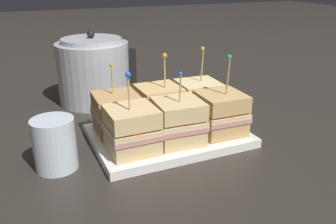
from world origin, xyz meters
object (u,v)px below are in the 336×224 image
object	(u,v)px
serving_platter	(168,135)
sandwich_front_center	(179,121)
sandwich_front_left	(132,130)
sandwich_front_right	(221,113)
kettle_steel	(94,71)
sandwich_back_center	(160,105)
drinking_glass	(55,144)
sandwich_back_left	(117,113)
sandwich_back_right	(198,100)

from	to	relation	value
serving_platter	sandwich_front_center	xyz separation A→B (m)	(0.00, -0.05, 0.05)
sandwich_front_left	serving_platter	bearing A→B (deg)	27.46
sandwich_front_right	kettle_steel	xyz separation A→B (m)	(-0.18, 0.35, 0.02)
serving_platter	sandwich_front_right	size ratio (longest dim) A/B	1.88
sandwich_back_center	drinking_glass	size ratio (longest dim) A/B	1.67
sandwich_front_center	sandwich_back_left	bearing A→B (deg)	134.99
sandwich_back_center	sandwich_front_left	bearing A→B (deg)	-134.86
sandwich_front_right	sandwich_front_left	bearing A→B (deg)	-179.20
sandwich_front_right	sandwich_back_right	xyz separation A→B (m)	(-0.00, 0.09, 0.00)
drinking_glass	sandwich_front_left	bearing A→B (deg)	-10.04
sandwich_front_right	sandwich_back_center	size ratio (longest dim) A/B	1.05
serving_platter	kettle_steel	world-z (taller)	kettle_steel
sandwich_back_center	sandwich_front_right	bearing A→B (deg)	-44.74
sandwich_back_left	sandwich_back_right	xyz separation A→B (m)	(0.19, -0.00, 0.00)
serving_platter	sandwich_back_center	world-z (taller)	sandwich_back_center
sandwich_front_right	serving_platter	bearing A→B (deg)	154.44
sandwich_back_center	sandwich_back_right	bearing A→B (deg)	-1.50
sandwich_front_center	drinking_glass	world-z (taller)	sandwich_front_center
sandwich_front_center	sandwich_back_left	world-z (taller)	sandwich_back_left
serving_platter	sandwich_back_center	size ratio (longest dim) A/B	1.97
sandwich_back_right	kettle_steel	xyz separation A→B (m)	(-0.18, 0.26, 0.02)
serving_platter	sandwich_front_left	size ratio (longest dim) A/B	2.02
sandwich_back_center	sandwich_back_right	size ratio (longest dim) A/B	0.98
sandwich_front_center	sandwich_back_center	bearing A→B (deg)	89.37
sandwich_back_left	drinking_glass	world-z (taller)	sandwich_back_left
sandwich_back_right	kettle_steel	world-z (taller)	kettle_steel
sandwich_front_left	kettle_steel	bearing A→B (deg)	87.93
kettle_steel	sandwich_back_right	bearing A→B (deg)	-55.22
serving_platter	sandwich_back_right	size ratio (longest dim) A/B	1.92
kettle_steel	drinking_glass	size ratio (longest dim) A/B	2.23
sandwich_front_right	sandwich_back_left	size ratio (longest dim) A/B	1.14
sandwich_front_left	sandwich_front_right	bearing A→B (deg)	0.80
sandwich_back_center	drinking_glass	bearing A→B (deg)	-162.43
kettle_steel	sandwich_front_right	bearing A→B (deg)	-62.66
sandwich_front_center	sandwich_front_right	size ratio (longest dim) A/B	0.87
sandwich_back_center	kettle_steel	bearing A→B (deg)	108.41
sandwich_front_center	sandwich_back_left	xyz separation A→B (m)	(-0.10, 0.10, -0.00)
sandwich_front_left	sandwich_back_right	xyz separation A→B (m)	(0.19, 0.10, 0.00)
sandwich_front_right	sandwich_back_center	bearing A→B (deg)	135.26
sandwich_front_left	drinking_glass	distance (m)	0.14
sandwich_front_right	sandwich_back_right	bearing A→B (deg)	91.45
drinking_glass	sandwich_back_center	bearing A→B (deg)	17.57
sandwich_front_center	kettle_steel	world-z (taller)	kettle_steel
sandwich_back_right	sandwich_front_right	bearing A→B (deg)	-88.55
serving_platter	sandwich_back_left	size ratio (longest dim) A/B	2.15
sandwich_back_left	sandwich_back_right	size ratio (longest dim) A/B	0.89
sandwich_front_center	sandwich_back_center	world-z (taller)	sandwich_back_center
serving_platter	sandwich_back_center	xyz separation A→B (m)	(0.00, 0.05, 0.05)
drinking_glass	sandwich_back_left	bearing A→B (deg)	28.57
serving_platter	sandwich_front_center	bearing A→B (deg)	-88.95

